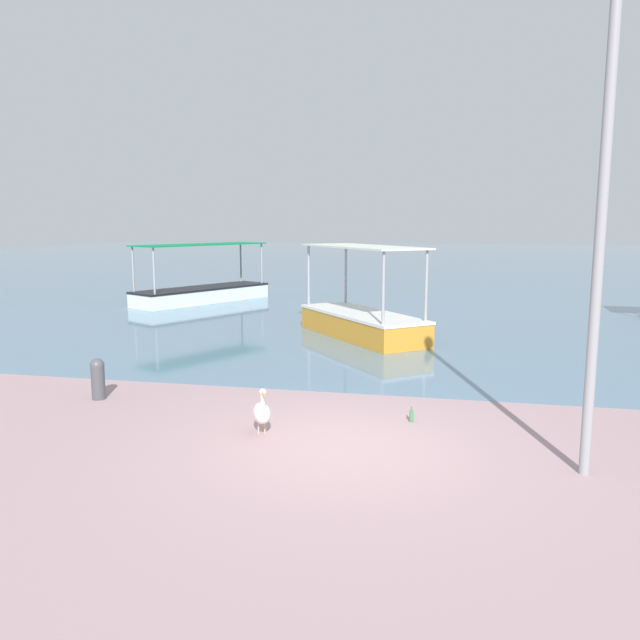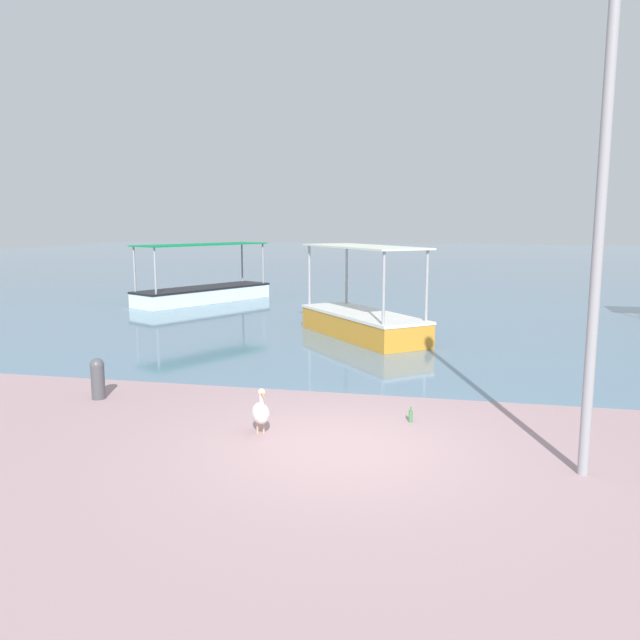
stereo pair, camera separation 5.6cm
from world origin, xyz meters
The scene contains 8 objects.
ground centered at (0.00, 0.00, 0.00)m, with size 120.00×120.00×0.00m, color #A8878A.
harbor_water centered at (0.00, 48.00, 0.00)m, with size 110.00×90.00×0.00m, color slate.
fishing_boat_outer centered at (-8.91, 16.00, 0.50)m, with size 4.43×6.38×2.47m.
fishing_boat_far_right centered at (-1.06, 9.20, 0.55)m, with size 4.37×4.83×2.70m.
pelican centered at (-1.41, 0.31, 0.38)m, with size 0.49×0.76×0.80m.
lamp_post centered at (3.33, -0.31, 3.66)m, with size 0.28×0.28×6.58m.
mooring_bollard centered at (-5.10, 1.62, 0.43)m, with size 0.27×0.27×0.80m.
glass_bottle centered at (0.90, 1.44, 0.11)m, with size 0.07×0.07×0.27m.
Camera 2 is at (1.54, -8.89, 3.37)m, focal length 35.00 mm.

